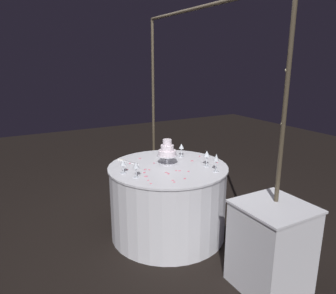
{
  "coord_description": "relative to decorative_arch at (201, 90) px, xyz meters",
  "views": [
    {
      "loc": [
        2.8,
        -1.55,
        1.86
      ],
      "look_at": [
        0.0,
        0.0,
        0.99
      ],
      "focal_mm": 34.3,
      "sensor_mm": 36.0,
      "label": 1
    }
  ],
  "objects": [
    {
      "name": "ground_plane",
      "position": [
        -0.0,
        -0.39,
        -1.56
      ],
      "size": [
        12.0,
        12.0,
        0.0
      ],
      "primitive_type": "plane",
      "color": "black"
    },
    {
      "name": "decorative_arch",
      "position": [
        0.0,
        0.0,
        0.0
      ],
      "size": [
        2.29,
        0.05,
        2.39
      ],
      "color": "#473D2D",
      "rests_on": "ground"
    },
    {
      "name": "main_table",
      "position": [
        -0.0,
        -0.39,
        -1.17
      ],
      "size": [
        1.26,
        1.26,
        0.79
      ],
      "color": "white",
      "rests_on": "ground"
    },
    {
      "name": "side_table",
      "position": [
        1.17,
        -0.07,
        -1.19
      ],
      "size": [
        0.55,
        0.55,
        0.75
      ],
      "color": "white",
      "rests_on": "ground"
    },
    {
      "name": "tiered_cake",
      "position": [
        -0.05,
        -0.37,
        -0.62
      ],
      "size": [
        0.22,
        0.22,
        0.28
      ],
      "color": "silver",
      "rests_on": "main_table"
    },
    {
      "name": "wine_glass_0",
      "position": [
        -0.39,
        -0.19,
        -0.66
      ],
      "size": [
        0.06,
        0.06,
        0.15
      ],
      "color": "silver",
      "rests_on": "main_table"
    },
    {
      "name": "wine_glass_1",
      "position": [
        -0.23,
        -0.27,
        -0.67
      ],
      "size": [
        0.06,
        0.06,
        0.15
      ],
      "color": "silver",
      "rests_on": "main_table"
    },
    {
      "name": "wine_glass_2",
      "position": [
        0.15,
        -0.82,
        -0.66
      ],
      "size": [
        0.06,
        0.06,
        0.15
      ],
      "color": "silver",
      "rests_on": "main_table"
    },
    {
      "name": "wine_glass_3",
      "position": [
        0.38,
        -0.06,
        -0.64
      ],
      "size": [
        0.06,
        0.06,
        0.19
      ],
      "color": "silver",
      "rests_on": "main_table"
    },
    {
      "name": "wine_glass_4",
      "position": [
        0.2,
        -0.04,
        -0.65
      ],
      "size": [
        0.07,
        0.07,
        0.17
      ],
      "color": "silver",
      "rests_on": "main_table"
    },
    {
      "name": "wine_glass_5",
      "position": [
        -0.23,
        -0.09,
        -0.66
      ],
      "size": [
        0.06,
        0.06,
        0.15
      ],
      "color": "silver",
      "rests_on": "main_table"
    },
    {
      "name": "wine_glass_6",
      "position": [
        -0.02,
        -0.88,
        -0.68
      ],
      "size": [
        0.06,
        0.06,
        0.13
      ],
      "color": "silver",
      "rests_on": "main_table"
    },
    {
      "name": "cake_knife",
      "position": [
        -0.36,
        -0.71,
        -0.77
      ],
      "size": [
        0.27,
        0.15,
        0.01
      ],
      "color": "silver",
      "rests_on": "main_table"
    },
    {
      "name": "rose_petal_0",
      "position": [
        0.07,
        -0.7,
        -0.77
      ],
      "size": [
        0.04,
        0.04,
        0.0
      ],
      "primitive_type": "ellipsoid",
      "rotation": [
        0.0,
        0.0,
        5.24
      ],
      "color": "#EA6B84",
      "rests_on": "main_table"
    },
    {
      "name": "rose_petal_1",
      "position": [
        -0.1,
        -0.81,
        -0.77
      ],
      "size": [
        0.03,
        0.03,
        0.0
      ],
      "primitive_type": "ellipsoid",
      "rotation": [
        0.0,
        0.0,
        3.51
      ],
      "color": "#EA6B84",
      "rests_on": "main_table"
    },
    {
      "name": "rose_petal_2",
      "position": [
        0.36,
        -0.77,
        -0.77
      ],
      "size": [
        0.03,
        0.03,
        0.0
      ],
      "primitive_type": "ellipsoid",
      "rotation": [
        0.0,
        0.0,
        4.24
      ],
      "color": "#EA6B84",
      "rests_on": "main_table"
    },
    {
      "name": "rose_petal_3",
      "position": [
        0.17,
        -0.73,
        -0.77
      ],
      "size": [
        0.03,
        0.04,
        0.0
      ],
      "primitive_type": "ellipsoid",
      "rotation": [
        0.0,
        0.0,
        1.66
      ],
      "color": "#EA6B84",
      "rests_on": "main_table"
    },
    {
      "name": "rose_petal_4",
      "position": [
        0.21,
        -0.51,
        -0.77
      ],
      "size": [
        0.04,
        0.04,
        0.0
      ],
      "primitive_type": "ellipsoid",
      "rotation": [
        0.0,
        0.0,
        5.9
      ],
      "color": "#EA6B84",
      "rests_on": "main_table"
    },
    {
      "name": "rose_petal_5",
      "position": [
        -0.03,
        -0.08,
        -0.77
      ],
      "size": [
        0.03,
        0.03,
        0.0
      ],
      "primitive_type": "ellipsoid",
      "rotation": [
        0.0,
        0.0,
        5.77
      ],
      "color": "#EA6B84",
      "rests_on": "main_table"
    },
    {
      "name": "rose_petal_6",
      "position": [
        0.28,
        -0.75,
        -0.77
      ],
      "size": [
        0.02,
        0.03,
        0.0
      ],
      "primitive_type": "ellipsoid",
      "rotation": [
        0.0,
        0.0,
        5.03
      ],
      "color": "#EA6B84",
      "rests_on": "main_table"
    },
    {
      "name": "rose_petal_7",
      "position": [
        0.02,
        -0.62,
        -0.77
      ],
      "size": [
        0.03,
        0.03,
        0.0
      ],
      "primitive_type": "ellipsoid",
      "rotation": [
        0.0,
        0.0,
        0.28
      ],
      "color": "#EA6B84",
      "rests_on": "main_table"
    },
    {
      "name": "rose_petal_8",
      "position": [
        0.17,
        -0.51,
        -0.77
      ],
      "size": [
        0.03,
        0.04,
        0.0
      ],
      "primitive_type": "ellipsoid",
      "rotation": [
        0.0,
        0.0,
        4.42
      ],
      "color": "#EA6B84",
      "rests_on": "main_table"
    },
    {
      "name": "rose_petal_9",
      "position": [
        0.43,
        -0.57,
        -0.77
      ],
      "size": [
        0.03,
        0.03,
        0.0
      ],
      "primitive_type": "ellipsoid",
      "rotation": [
        0.0,
        0.0,
        3.7
      ],
      "color": "#EA6B84",
      "rests_on": "main_table"
    },
    {
      "name": "rose_petal_10",
      "position": [
        -0.01,
        -0.65,
        -0.77
      ],
      "size": [
        0.04,
        0.04,
        0.0
      ],
      "primitive_type": "ellipsoid",
      "rotation": [
        0.0,
        0.0,
        2.05
      ],
      "color": "#EA6B84",
      "rests_on": "main_table"
    },
    {
      "name": "rose_petal_11",
      "position": [
        0.19,
        -0.36,
        -0.77
      ],
      "size": [
        0.03,
        0.04,
        0.0
      ],
      "primitive_type": "ellipsoid",
      "rotation": [
        0.0,
        0.0,
        1.3
      ],
      "color": "#EA6B84",
      "rests_on": "main_table"
    },
    {
      "name": "rose_petal_12",
      "position": [
        0.25,
        -0.3,
        -0.77
      ],
      "size": [
        0.03,
        0.02,
        0.0
      ],
      "primitive_type": "ellipsoid",
      "rotation": [
        0.0,
        0.0,
        0.01
      ],
      "color": "#EA6B84",
      "rests_on": "main_table"
    },
    {
      "name": "rose_petal_13",
      "position": [
        0.17,
        -0.39,
        -0.77
      ],
      "size": [
        0.03,
        0.02,
        0.0
      ],
      "primitive_type": "ellipsoid",
      "rotation": [
        0.0,
        0.0,
        0.11
      ],
      "color": "#EA6B84",
      "rests_on": "main_table"
    },
    {
      "name": "rose_petal_14",
      "position": [
        -0.13,
        0.1,
        -0.77
      ],
      "size": [
        0.04,
        0.03,
        0.0
      ],
      "primitive_type": "ellipsoid",
      "rotation": [
        0.0,
        0.0,
        2.56
      ],
      "color": "#EA6B84",
      "rests_on": "main_table"
    },
    {
      "name": "rose_petal_15",
      "position": [
        -0.39,
        -0.54,
        -0.77
      ],
      "size": [
        0.03,
        0.04,
        0.0
      ],
      "primitive_type": "ellipsoid",
      "rotation": [
        0.0,
        0.0,
        1.23
      ],
      "color": "#EA6B84",
      "rests_on": "main_table"
    },
    {
      "name": "rose_petal_16",
      "position": [
        -0.28,
        -0.71,
        -0.77
      ],
      "size": [
        0.03,
        0.03,
        0.0
      ],
      "primitive_type": "ellipsoid",
      "rotation": [
        0.0,
        0.0,
        5.86
      ],
      "color": "#EA6B84",
      "rests_on": "main_table"
    },
    {
      "name": "rose_petal_17",
      "position": [
        0.39,
        -0.56,
        -0.77
      ],
      "size": [
        0.03,
        0.03,
        0.0
      ],
      "primitive_type": "ellipsoid",
      "rotation": [
        0.0,
        0.0,
        3.8
      ],
      "color": "#EA6B84",
      "rests_on": "main_table"
    },
    {
      "name": "rose_petal_18",
      "position": [
        0.41,
        -0.44,
        -0.77
      ],
      "size": [
        0.04,
        0.04,
        0.0
      ],
      "primitive_type": "ellipsoid",
      "rotation": [
        0.0,
        0.0,
        2.19
      ],
      "color": "#EA6B84",
      "rests_on": "main_table"
    },
    {
      "name": "rose_petal_19",
      "position": [
        0.16,
        0.13,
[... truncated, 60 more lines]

